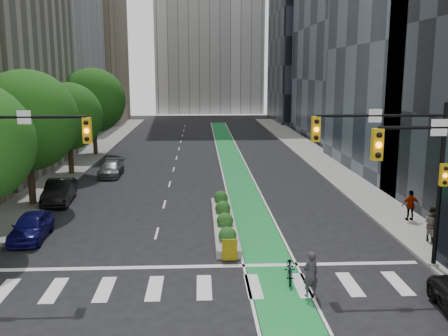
{
  "coord_description": "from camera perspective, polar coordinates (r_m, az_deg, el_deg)",
  "views": [
    {
      "loc": [
        -0.12,
        -19.95,
        8.61
      ],
      "look_at": [
        1.29,
        8.94,
        3.0
      ],
      "focal_mm": 40.0,
      "sensor_mm": 36.0,
      "label": 1
    }
  ],
  "objects": [
    {
      "name": "ground",
      "position": [
        21.72,
        -2.31,
        -12.38
      ],
      "size": [
        160.0,
        160.0,
        0.0
      ],
      "primitive_type": "plane",
      "color": "black",
      "rests_on": "ground"
    },
    {
      "name": "tree_far",
      "position": [
        53.15,
        -14.73,
        7.47
      ],
      "size": [
        6.6,
        6.6,
        9.0
      ],
      "color": "black",
      "rests_on": "ground"
    },
    {
      "name": "median_planter",
      "position": [
        28.24,
        0.0,
        -5.98
      ],
      "size": [
        1.2,
        10.26,
        1.1
      ],
      "color": "gray",
      "rests_on": "ground"
    },
    {
      "name": "cyclist",
      "position": [
        19.98,
        9.86,
        -11.85
      ],
      "size": [
        0.77,
        0.63,
        1.83
      ],
      "primitive_type": "imported",
      "rotation": [
        0.0,
        0.0,
        3.48
      ],
      "color": "#342F38",
      "rests_on": "ground"
    },
    {
      "name": "building_tan_far",
      "position": [
        88.33,
        -16.25,
        13.4
      ],
      "size": [
        14.0,
        16.0,
        26.0
      ],
      "primitive_type": "cube",
      "color": "tan",
      "rests_on": "ground"
    },
    {
      "name": "pedestrian_near",
      "position": [
        27.34,
        22.68,
        -5.96
      ],
      "size": [
        0.91,
        1.04,
        1.79
      ],
      "primitive_type": "imported",
      "rotation": [
        0.0,
        0.0,
        1.88
      ],
      "color": "gray",
      "rests_on": "sidewalk_right"
    },
    {
      "name": "signal_right",
      "position": [
        22.55,
        20.2,
        0.58
      ],
      "size": [
        5.82,
        0.51,
        7.2
      ],
      "color": "black",
      "rests_on": "ground"
    },
    {
      "name": "parked_car_left_near",
      "position": [
        27.96,
        -21.18,
        -6.23
      ],
      "size": [
        1.8,
        4.15,
        1.39
      ],
      "primitive_type": "imported",
      "rotation": [
        0.0,
        0.0,
        0.04
      ],
      "color": "#0E0D51",
      "rests_on": "ground"
    },
    {
      "name": "parked_car_left_mid",
      "position": [
        34.97,
        -18.3,
        -2.55
      ],
      "size": [
        1.98,
        4.76,
        1.53
      ],
      "primitive_type": "imported",
      "rotation": [
        0.0,
        0.0,
        0.08
      ],
      "color": "black",
      "rests_on": "ground"
    },
    {
      "name": "tree_mid",
      "position": [
        33.89,
        -21.6,
        5.06
      ],
      "size": [
        6.4,
        6.4,
        8.78
      ],
      "color": "black",
      "rests_on": "ground"
    },
    {
      "name": "sidewalk_left",
      "position": [
        47.22,
        -17.07,
        0.07
      ],
      "size": [
        3.6,
        90.0,
        0.15
      ],
      "primitive_type": "cube",
      "color": "gray",
      "rests_on": "ground"
    },
    {
      "name": "parked_car_left_far",
      "position": [
        42.69,
        -12.79,
        -0.08
      ],
      "size": [
        1.77,
        4.3,
        1.24
      ],
      "primitive_type": "imported",
      "rotation": [
        0.0,
        0.0,
        -0.01
      ],
      "color": "#535457",
      "rests_on": "ground"
    },
    {
      "name": "building_dark_end",
      "position": [
        90.38,
        10.39,
        14.22
      ],
      "size": [
        14.0,
        18.0,
        28.0
      ],
      "primitive_type": "cube",
      "color": "black",
      "rests_on": "ground"
    },
    {
      "name": "bicycle",
      "position": [
        21.48,
        7.58,
        -11.31
      ],
      "size": [
        0.96,
        1.97,
        0.99
      ],
      "primitive_type": "imported",
      "rotation": [
        0.0,
        0.0,
        -0.17
      ],
      "color": "gray",
      "rests_on": "ground"
    },
    {
      "name": "pedestrian_far",
      "position": [
        30.69,
        20.57,
        -4.03
      ],
      "size": [
        1.04,
        0.45,
        1.76
      ],
      "primitive_type": "imported",
      "rotation": [
        0.0,
        0.0,
        3.13
      ],
      "color": "gray",
      "rests_on": "sidewalk_right"
    },
    {
      "name": "sidewalk_right",
      "position": [
        47.28,
        11.86,
        0.34
      ],
      "size": [
        3.6,
        90.0,
        0.15
      ],
      "primitive_type": "cube",
      "color": "gray",
      "rests_on": "ground"
    },
    {
      "name": "bike_lane_paint",
      "position": [
        50.78,
        0.77,
        1.22
      ],
      "size": [
        2.2,
        70.0,
        0.01
      ],
      "primitive_type": "cube",
      "color": "#178338",
      "rests_on": "ground"
    },
    {
      "name": "tree_midfar",
      "position": [
        43.49,
        -17.36,
        5.65
      ],
      "size": [
        5.6,
        5.6,
        7.76
      ],
      "color": "black",
      "rests_on": "ground"
    }
  ]
}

